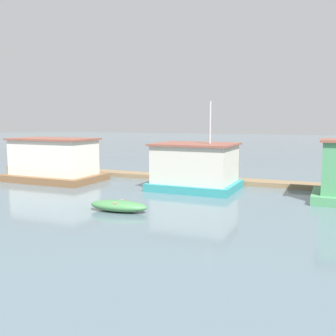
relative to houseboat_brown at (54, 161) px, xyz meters
name	(u,v)px	position (x,y,z in m)	size (l,w,h in m)	color
ground_plane	(175,189)	(8.95, 0.45, -1.38)	(200.00, 200.00, 0.00)	slate
dock_walkway	(194,179)	(8.95, 3.89, -1.23)	(33.80, 1.47, 0.30)	#846B4C
houseboat_brown	(54,161)	(0.00, 0.00, 0.00)	(6.58, 4.05, 2.97)	brown
houseboat_teal	(195,167)	(10.15, 0.85, -0.02)	(5.07, 4.17, 5.30)	teal
dinghy_green	(119,206)	(8.86, -6.00, -1.12)	(2.89, 1.31, 0.53)	#47844C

